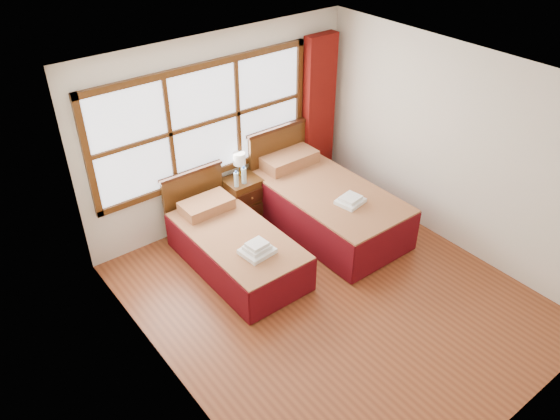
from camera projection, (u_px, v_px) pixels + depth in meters
floor at (331, 297)px, 6.44m from camera, size 4.50×4.50×0.00m
ceiling at (345, 86)px, 4.99m from camera, size 4.50×4.50×0.00m
wall_back at (221, 131)px, 7.19m from camera, size 4.00×0.00×4.00m
wall_left at (166, 283)px, 4.69m from camera, size 0.00×4.50×4.50m
wall_right at (456, 150)px, 6.73m from camera, size 0.00×4.50×4.50m
window at (205, 123)px, 6.92m from camera, size 3.16×0.06×1.56m
curtain at (318, 113)px, 7.98m from camera, size 0.50×0.16×2.30m
bed_left at (234, 246)px, 6.78m from camera, size 0.98×2.00×0.94m
bed_right at (322, 202)px, 7.49m from camera, size 1.18×2.29×1.15m
nightstand at (243, 199)px, 7.64m from camera, size 0.47×0.46×0.63m
towels_left at (257, 249)px, 6.28m from camera, size 0.39×0.35×0.15m
towels_right at (350, 200)px, 6.97m from camera, size 0.37×0.34×0.10m
lamp at (239, 159)px, 7.45m from camera, size 0.17×0.17×0.33m
bottle_near at (236, 179)px, 7.25m from camera, size 0.06×0.06×0.23m
bottle_far at (244, 175)px, 7.32m from camera, size 0.07×0.07×0.26m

